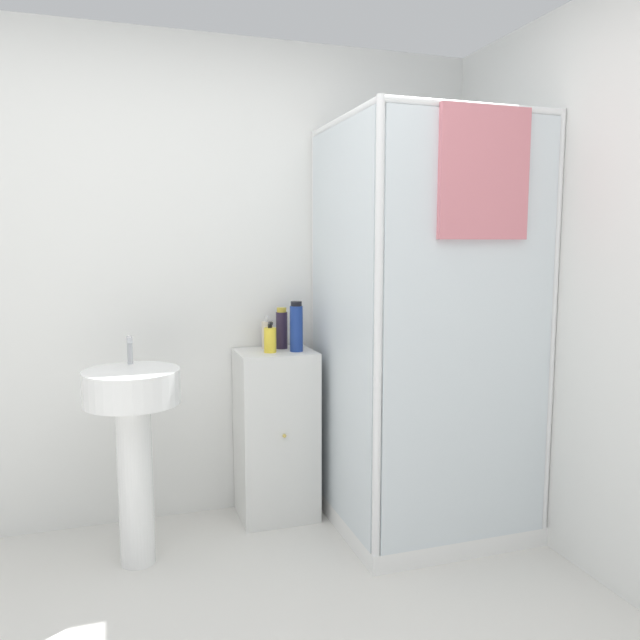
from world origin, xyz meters
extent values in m
cube|color=white|center=(0.00, 1.70, 1.25)|extent=(6.40, 0.06, 2.50)
cube|color=white|center=(1.21, 1.21, 0.04)|extent=(0.91, 0.91, 0.09)
cylinder|color=white|center=(1.65, 1.65, 1.02)|extent=(0.04, 0.04, 2.04)
cylinder|color=white|center=(0.78, 1.65, 1.02)|extent=(0.04, 0.04, 2.04)
cylinder|color=white|center=(1.65, 0.78, 1.02)|extent=(0.04, 0.04, 2.04)
cylinder|color=white|center=(0.78, 0.78, 1.02)|extent=(0.04, 0.04, 2.04)
cylinder|color=white|center=(1.21, 0.78, 2.03)|extent=(0.87, 0.04, 0.04)
cylinder|color=white|center=(1.21, 1.65, 2.03)|extent=(0.87, 0.04, 0.04)
cylinder|color=white|center=(0.78, 1.21, 2.03)|extent=(0.04, 0.87, 0.04)
cylinder|color=white|center=(1.65, 1.21, 2.03)|extent=(0.04, 0.87, 0.04)
cube|color=silver|center=(1.21, 0.77, 1.05)|extent=(0.84, 0.01, 1.92)
cube|color=silver|center=(0.77, 1.21, 1.05)|extent=(0.01, 0.84, 1.92)
cylinder|color=#B7BABF|center=(1.44, 1.59, 0.86)|extent=(0.02, 0.02, 1.53)
cylinder|color=#B7BABF|center=(1.44, 1.54, 1.64)|extent=(0.07, 0.07, 0.04)
cube|color=#D1757F|center=(1.24, 0.74, 1.75)|extent=(0.43, 0.03, 0.56)
cube|color=silver|center=(0.51, 1.50, 0.45)|extent=(0.40, 0.33, 0.89)
sphere|color=gold|center=(0.51, 1.32, 0.49)|extent=(0.02, 0.02, 0.02)
cylinder|color=white|center=(-0.21, 1.21, 0.37)|extent=(0.16, 0.16, 0.75)
cylinder|color=white|center=(-0.21, 1.21, 0.82)|extent=(0.42, 0.42, 0.15)
cylinder|color=#B7BABF|center=(-0.21, 1.36, 0.96)|extent=(0.02, 0.02, 0.13)
cube|color=#B7BABF|center=(-0.21, 1.32, 1.02)|extent=(0.02, 0.07, 0.02)
cylinder|color=yellow|center=(0.48, 1.47, 0.96)|extent=(0.06, 0.06, 0.13)
cylinder|color=black|center=(0.48, 1.47, 1.03)|extent=(0.02, 0.02, 0.02)
cube|color=black|center=(0.48, 1.45, 1.05)|extent=(0.02, 0.03, 0.01)
cylinder|color=#281E33|center=(0.56, 1.57, 0.99)|extent=(0.06, 0.06, 0.19)
cylinder|color=gold|center=(0.56, 1.57, 1.10)|extent=(0.05, 0.05, 0.02)
cylinder|color=navy|center=(0.61, 1.46, 1.01)|extent=(0.07, 0.07, 0.24)
cylinder|color=black|center=(0.61, 1.46, 1.14)|extent=(0.06, 0.06, 0.02)
cylinder|color=beige|center=(0.49, 1.59, 0.97)|extent=(0.05, 0.05, 0.14)
cylinder|color=silver|center=(0.49, 1.59, 1.05)|extent=(0.02, 0.02, 0.02)
cube|color=silver|center=(0.49, 1.58, 1.06)|extent=(0.01, 0.03, 0.01)
camera|label=1|loc=(-0.26, -1.61, 1.45)|focal=35.00mm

